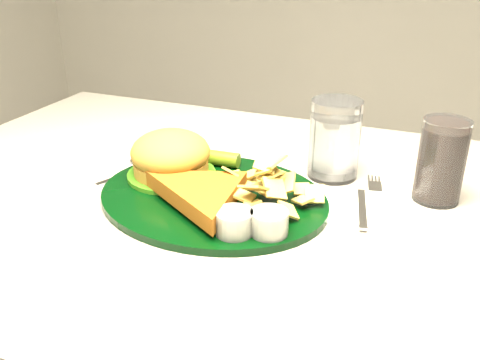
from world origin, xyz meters
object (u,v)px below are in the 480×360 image
(cola_glass, at_px, (441,161))
(fork_napkin, at_px, (363,206))
(dinner_plate, at_px, (212,177))
(water_glass, at_px, (335,139))

(cola_glass, relative_size, fork_napkin, 0.80)
(dinner_plate, height_order, fork_napkin, dinner_plate)
(cola_glass, bearing_deg, fork_napkin, -142.71)
(water_glass, bearing_deg, dinner_plate, -132.70)
(dinner_plate, relative_size, water_glass, 2.74)
(dinner_plate, bearing_deg, water_glass, 54.78)
(water_glass, bearing_deg, fork_napkin, -54.93)
(dinner_plate, xyz_separation_m, fork_napkin, (0.22, 0.06, -0.03))
(cola_glass, bearing_deg, water_glass, 170.85)
(dinner_plate, distance_m, cola_glass, 0.34)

